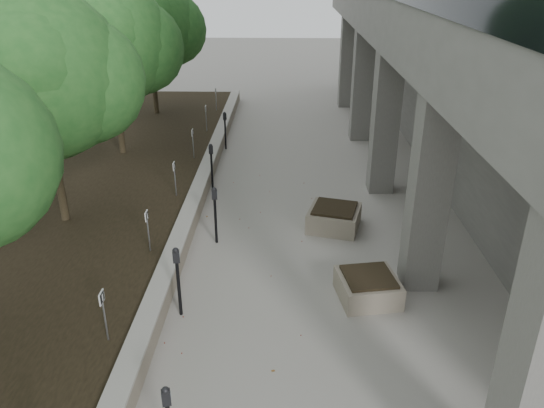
# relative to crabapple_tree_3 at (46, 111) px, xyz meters

# --- Properties ---
(retaining_wall) EXTENTS (0.39, 26.00, 0.50)m
(retaining_wall) POSITION_rel_crabapple_tree_3_xyz_m (2.97, 1.00, -2.87)
(retaining_wall) COLOR gray
(retaining_wall) RESTS_ON ground
(planting_bed) EXTENTS (7.00, 26.00, 0.40)m
(planting_bed) POSITION_rel_crabapple_tree_3_xyz_m (-0.70, 1.00, -2.92)
(planting_bed) COLOR black
(planting_bed) RESTS_ON ground
(crabapple_tree_3) EXTENTS (4.60, 4.00, 5.44)m
(crabapple_tree_3) POSITION_rel_crabapple_tree_3_xyz_m (0.00, 0.00, 0.00)
(crabapple_tree_3) COLOR #235A22
(crabapple_tree_3) RESTS_ON planting_bed
(crabapple_tree_4) EXTENTS (4.60, 4.00, 5.44)m
(crabapple_tree_4) POSITION_rel_crabapple_tree_3_xyz_m (0.00, 5.00, 0.00)
(crabapple_tree_4) COLOR #235A22
(crabapple_tree_4) RESTS_ON planting_bed
(crabapple_tree_5) EXTENTS (4.60, 4.00, 5.44)m
(crabapple_tree_5) POSITION_rel_crabapple_tree_3_xyz_m (0.00, 10.00, 0.00)
(crabapple_tree_5) COLOR #235A22
(crabapple_tree_5) RESTS_ON planting_bed
(parking_sign_3) EXTENTS (0.04, 0.22, 0.96)m
(parking_sign_3) POSITION_rel_crabapple_tree_3_xyz_m (2.45, -4.50, -2.24)
(parking_sign_3) COLOR black
(parking_sign_3) RESTS_ON planting_bed
(parking_sign_4) EXTENTS (0.04, 0.22, 0.96)m
(parking_sign_4) POSITION_rel_crabapple_tree_3_xyz_m (2.45, -1.50, -2.24)
(parking_sign_4) COLOR black
(parking_sign_4) RESTS_ON planting_bed
(parking_sign_5) EXTENTS (0.04, 0.22, 0.96)m
(parking_sign_5) POSITION_rel_crabapple_tree_3_xyz_m (2.45, 1.50, -2.24)
(parking_sign_5) COLOR black
(parking_sign_5) RESTS_ON planting_bed
(parking_sign_6) EXTENTS (0.04, 0.22, 0.96)m
(parking_sign_6) POSITION_rel_crabapple_tree_3_xyz_m (2.45, 4.50, -2.24)
(parking_sign_6) COLOR black
(parking_sign_6) RESTS_ON planting_bed
(parking_sign_7) EXTENTS (0.04, 0.22, 0.96)m
(parking_sign_7) POSITION_rel_crabapple_tree_3_xyz_m (2.45, 7.50, -2.24)
(parking_sign_7) COLOR black
(parking_sign_7) RESTS_ON planting_bed
(parking_sign_8) EXTENTS (0.04, 0.22, 0.96)m
(parking_sign_8) POSITION_rel_crabapple_tree_3_xyz_m (2.45, 10.50, -2.24)
(parking_sign_8) COLOR black
(parking_sign_8) RESTS_ON planting_bed
(parking_meter_2) EXTENTS (0.16, 0.13, 1.47)m
(parking_meter_2) POSITION_rel_crabapple_tree_3_xyz_m (3.42, -3.23, -2.39)
(parking_meter_2) COLOR black
(parking_meter_2) RESTS_ON ground
(parking_meter_3) EXTENTS (0.16, 0.13, 1.45)m
(parking_meter_3) POSITION_rel_crabapple_tree_3_xyz_m (3.76, -0.37, -2.40)
(parking_meter_3) COLOR black
(parking_meter_3) RESTS_ON ground
(parking_meter_4) EXTENTS (0.16, 0.13, 1.42)m
(parking_meter_4) POSITION_rel_crabapple_tree_3_xyz_m (3.25, 2.87, -2.41)
(parking_meter_4) COLOR black
(parking_meter_4) RESTS_ON ground
(parking_meter_5) EXTENTS (0.16, 0.13, 1.37)m
(parking_meter_5) POSITION_rel_crabapple_tree_3_xyz_m (3.25, 6.59, -2.44)
(parking_meter_5) COLOR black
(parking_meter_5) RESTS_ON ground
(planter_front) EXTENTS (1.31, 1.31, 0.53)m
(planter_front) POSITION_rel_crabapple_tree_3_xyz_m (7.07, -2.60, -2.86)
(planter_front) COLOR gray
(planter_front) RESTS_ON ground
(planter_back) EXTENTS (1.50, 1.50, 0.57)m
(planter_back) POSITION_rel_crabapple_tree_3_xyz_m (6.65, 0.49, -2.83)
(planter_back) COLOR gray
(planter_back) RESTS_ON ground
(berry_scatter) EXTENTS (3.30, 14.10, 0.02)m
(berry_scatter) POSITION_rel_crabapple_tree_3_xyz_m (4.70, -3.00, -3.11)
(berry_scatter) COLOR maroon
(berry_scatter) RESTS_ON ground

